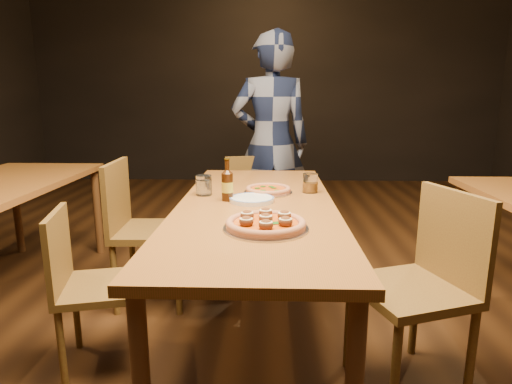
{
  "coord_description": "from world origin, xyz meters",
  "views": [
    {
      "loc": [
        0.07,
        -2.13,
        1.28
      ],
      "look_at": [
        0.0,
        -0.05,
        0.82
      ],
      "focal_mm": 30.0,
      "sensor_mm": 36.0,
      "label": 1
    }
  ],
  "objects_px": {
    "pizza_margherita": "(268,190)",
    "amber_glass": "(310,183)",
    "pizza_meatball": "(266,223)",
    "beer_bottle": "(227,186)",
    "table_main": "(256,217)",
    "chair_end": "(253,207)",
    "diner": "(271,144)",
    "chair_main_nw": "(102,285)",
    "chair_main_e": "(410,288)",
    "plate_stack": "(252,199)",
    "water_glass": "(204,185)",
    "chair_main_sw": "(152,230)"
  },
  "relations": [
    {
      "from": "pizza_margherita",
      "to": "amber_glass",
      "type": "xyz_separation_m",
      "value": [
        0.24,
        0.02,
        0.04
      ]
    },
    {
      "from": "pizza_meatball",
      "to": "beer_bottle",
      "type": "height_order",
      "value": "beer_bottle"
    },
    {
      "from": "table_main",
      "to": "chair_end",
      "type": "height_order",
      "value": "chair_end"
    },
    {
      "from": "diner",
      "to": "chair_main_nw",
      "type": "bearing_deg",
      "value": 57.58
    },
    {
      "from": "table_main",
      "to": "chair_main_e",
      "type": "xyz_separation_m",
      "value": [
        0.69,
        -0.38,
        -0.21
      ]
    },
    {
      "from": "pizza_meatball",
      "to": "pizza_margherita",
      "type": "xyz_separation_m",
      "value": [
        0.01,
        0.68,
        -0.01
      ]
    },
    {
      "from": "chair_main_e",
      "to": "plate_stack",
      "type": "bearing_deg",
      "value": -139.39
    },
    {
      "from": "amber_glass",
      "to": "plate_stack",
      "type": "bearing_deg",
      "value": -144.49
    },
    {
      "from": "chair_end",
      "to": "water_glass",
      "type": "relative_size",
      "value": 7.65
    },
    {
      "from": "beer_bottle",
      "to": "diner",
      "type": "height_order",
      "value": "diner"
    },
    {
      "from": "pizza_meatball",
      "to": "amber_glass",
      "type": "height_order",
      "value": "amber_glass"
    },
    {
      "from": "beer_bottle",
      "to": "amber_glass",
      "type": "height_order",
      "value": "beer_bottle"
    },
    {
      "from": "chair_main_nw",
      "to": "beer_bottle",
      "type": "height_order",
      "value": "beer_bottle"
    },
    {
      "from": "chair_main_e",
      "to": "plate_stack",
      "type": "distance_m",
      "value": 0.88
    },
    {
      "from": "water_glass",
      "to": "plate_stack",
      "type": "bearing_deg",
      "value": -27.5
    },
    {
      "from": "plate_stack",
      "to": "amber_glass",
      "type": "xyz_separation_m",
      "value": [
        0.32,
        0.23,
        0.04
      ]
    },
    {
      "from": "pizza_meatball",
      "to": "beer_bottle",
      "type": "relative_size",
      "value": 1.63
    },
    {
      "from": "chair_main_nw",
      "to": "chair_main_sw",
      "type": "height_order",
      "value": "chair_main_sw"
    },
    {
      "from": "pizza_margherita",
      "to": "table_main",
      "type": "bearing_deg",
      "value": -103.66
    },
    {
      "from": "plate_stack",
      "to": "water_glass",
      "type": "xyz_separation_m",
      "value": [
        -0.27,
        0.14,
        0.04
      ]
    },
    {
      "from": "chair_main_nw",
      "to": "pizza_meatball",
      "type": "relative_size",
      "value": 2.29
    },
    {
      "from": "table_main",
      "to": "chair_main_sw",
      "type": "bearing_deg",
      "value": 149.17
    },
    {
      "from": "chair_main_nw",
      "to": "water_glass",
      "type": "relative_size",
      "value": 7.36
    },
    {
      "from": "chair_end",
      "to": "pizza_meatball",
      "type": "height_order",
      "value": "chair_end"
    },
    {
      "from": "diner",
      "to": "amber_glass",
      "type": "bearing_deg",
      "value": 93.71
    },
    {
      "from": "beer_bottle",
      "to": "diner",
      "type": "bearing_deg",
      "value": 80.62
    },
    {
      "from": "water_glass",
      "to": "pizza_margherita",
      "type": "bearing_deg",
      "value": 10.95
    },
    {
      "from": "chair_main_nw",
      "to": "pizza_meatball",
      "type": "distance_m",
      "value": 0.88
    },
    {
      "from": "pizza_margherita",
      "to": "water_glass",
      "type": "relative_size",
      "value": 2.48
    },
    {
      "from": "chair_main_sw",
      "to": "chair_main_e",
      "type": "relative_size",
      "value": 1.01
    },
    {
      "from": "table_main",
      "to": "water_glass",
      "type": "xyz_separation_m",
      "value": [
        -0.3,
        0.18,
        0.13
      ]
    },
    {
      "from": "pizza_meatball",
      "to": "beer_bottle",
      "type": "xyz_separation_m",
      "value": [
        -0.21,
        0.49,
        0.05
      ]
    },
    {
      "from": "pizza_meatball",
      "to": "chair_main_sw",
      "type": "bearing_deg",
      "value": 130.78
    },
    {
      "from": "plate_stack",
      "to": "diner",
      "type": "height_order",
      "value": "diner"
    },
    {
      "from": "chair_main_sw",
      "to": "pizza_meatball",
      "type": "distance_m",
      "value": 1.14
    },
    {
      "from": "chair_main_sw",
      "to": "pizza_meatball",
      "type": "bearing_deg",
      "value": -141.17
    },
    {
      "from": "table_main",
      "to": "chair_main_e",
      "type": "relative_size",
      "value": 2.15
    },
    {
      "from": "chair_main_sw",
      "to": "diner",
      "type": "distance_m",
      "value": 1.35
    },
    {
      "from": "chair_end",
      "to": "chair_main_nw",
      "type": "bearing_deg",
      "value": -127.95
    },
    {
      "from": "diner",
      "to": "chair_main_sw",
      "type": "bearing_deg",
      "value": 47.2
    },
    {
      "from": "water_glass",
      "to": "amber_glass",
      "type": "relative_size",
      "value": 1.02
    },
    {
      "from": "chair_main_sw",
      "to": "pizza_margherita",
      "type": "bearing_deg",
      "value": -103.79
    },
    {
      "from": "pizza_meatball",
      "to": "amber_glass",
      "type": "bearing_deg",
      "value": 70.69
    },
    {
      "from": "chair_main_e",
      "to": "pizza_meatball",
      "type": "bearing_deg",
      "value": -103.99
    },
    {
      "from": "chair_main_nw",
      "to": "amber_glass",
      "type": "relative_size",
      "value": 7.52
    },
    {
      "from": "table_main",
      "to": "chair_main_e",
      "type": "bearing_deg",
      "value": -28.93
    },
    {
      "from": "plate_stack",
      "to": "pizza_margherita",
      "type": "bearing_deg",
      "value": 68.21
    },
    {
      "from": "chair_main_nw",
      "to": "water_glass",
      "type": "xyz_separation_m",
      "value": [
        0.43,
        0.45,
        0.4
      ]
    },
    {
      "from": "chair_main_sw",
      "to": "plate_stack",
      "type": "distance_m",
      "value": 0.79
    },
    {
      "from": "beer_bottle",
      "to": "pizza_margherita",
      "type": "bearing_deg",
      "value": 42.31
    }
  ]
}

